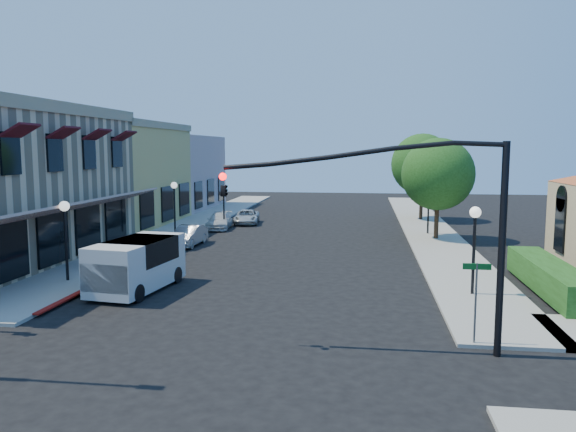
# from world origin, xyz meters

# --- Properties ---
(ground) EXTENTS (120.00, 120.00, 0.00)m
(ground) POSITION_xyz_m (0.00, 0.00, 0.00)
(ground) COLOR black
(ground) RESTS_ON ground
(sidewalk_left) EXTENTS (3.50, 50.00, 0.12)m
(sidewalk_left) POSITION_xyz_m (-8.75, 27.00, 0.06)
(sidewalk_left) COLOR gray
(sidewalk_left) RESTS_ON ground
(sidewalk_right) EXTENTS (3.50, 50.00, 0.12)m
(sidewalk_right) POSITION_xyz_m (8.75, 27.00, 0.06)
(sidewalk_right) COLOR gray
(sidewalk_right) RESTS_ON ground
(curb_red_strip) EXTENTS (0.25, 10.00, 0.06)m
(curb_red_strip) POSITION_xyz_m (-6.90, 8.00, 0.00)
(curb_red_strip) COLOR maroon
(curb_red_strip) RESTS_ON ground
(yellow_stucco_building) EXTENTS (10.00, 12.00, 7.60)m
(yellow_stucco_building) POSITION_xyz_m (-15.50, 26.00, 3.80)
(yellow_stucco_building) COLOR tan
(yellow_stucco_building) RESTS_ON ground
(pink_stucco_building) EXTENTS (10.00, 12.00, 7.00)m
(pink_stucco_building) POSITION_xyz_m (-15.50, 38.00, 3.50)
(pink_stucco_building) COLOR #BD928F
(pink_stucco_building) RESTS_ON ground
(hedge) EXTENTS (1.40, 8.00, 1.10)m
(hedge) POSITION_xyz_m (11.70, 9.00, 0.00)
(hedge) COLOR #1D4513
(hedge) RESTS_ON ground
(street_tree_a) EXTENTS (4.56, 4.56, 6.48)m
(street_tree_a) POSITION_xyz_m (8.80, 22.00, 4.19)
(street_tree_a) COLOR #322014
(street_tree_a) RESTS_ON ground
(street_tree_b) EXTENTS (4.94, 4.94, 7.02)m
(street_tree_b) POSITION_xyz_m (8.80, 32.00, 4.54)
(street_tree_b) COLOR #322014
(street_tree_b) RESTS_ON ground
(signal_mast_arm) EXTENTS (8.01, 0.39, 6.00)m
(signal_mast_arm) POSITION_xyz_m (5.86, 1.50, 4.09)
(signal_mast_arm) COLOR black
(signal_mast_arm) RESTS_ON ground
(street_name_sign) EXTENTS (0.80, 0.06, 2.50)m
(street_name_sign) POSITION_xyz_m (7.50, 2.20, 1.70)
(street_name_sign) COLOR #595B5E
(street_name_sign) RESTS_ON ground
(lamppost_left_near) EXTENTS (0.44, 0.44, 3.57)m
(lamppost_left_near) POSITION_xyz_m (-8.50, 8.00, 2.74)
(lamppost_left_near) COLOR black
(lamppost_left_near) RESTS_ON ground
(lamppost_left_far) EXTENTS (0.44, 0.44, 3.57)m
(lamppost_left_far) POSITION_xyz_m (-8.50, 22.00, 2.74)
(lamppost_left_far) COLOR black
(lamppost_left_far) RESTS_ON ground
(lamppost_right_near) EXTENTS (0.44, 0.44, 3.57)m
(lamppost_right_near) POSITION_xyz_m (8.50, 8.00, 2.74)
(lamppost_right_near) COLOR black
(lamppost_right_near) RESTS_ON ground
(lamppost_right_far) EXTENTS (0.44, 0.44, 3.57)m
(lamppost_right_far) POSITION_xyz_m (8.50, 24.00, 2.74)
(lamppost_right_far) COLOR black
(lamppost_right_far) RESTS_ON ground
(white_van) EXTENTS (2.64, 4.96, 2.10)m
(white_van) POSITION_xyz_m (-4.95, 7.06, 1.21)
(white_van) COLOR beige
(white_van) RESTS_ON ground
(parked_car_a) EXTENTS (1.41, 3.31, 1.12)m
(parked_car_a) POSITION_xyz_m (-6.20, 7.69, 0.56)
(parked_car_a) COLOR black
(parked_car_a) RESTS_ON ground
(parked_car_b) EXTENTS (1.44, 3.73, 1.21)m
(parked_car_b) POSITION_xyz_m (-6.20, 17.78, 0.61)
(parked_car_b) COLOR #97989B
(parked_car_b) RESTS_ON ground
(parked_car_c) EXTENTS (1.96, 4.06, 1.14)m
(parked_car_c) POSITION_xyz_m (-6.20, 25.00, 0.57)
(parked_car_c) COLOR beige
(parked_car_c) RESTS_ON ground
(parked_car_d) EXTENTS (2.23, 4.04, 1.07)m
(parked_car_d) POSITION_xyz_m (-4.80, 28.01, 0.54)
(parked_car_d) COLOR #B7BABC
(parked_car_d) RESTS_ON ground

